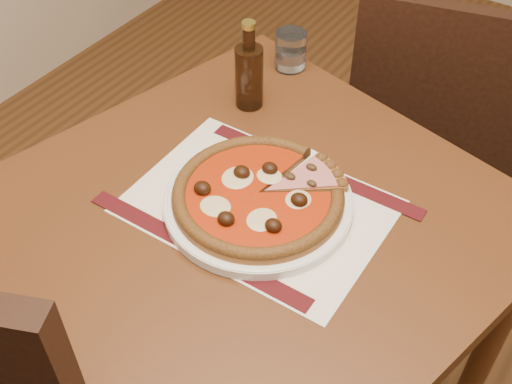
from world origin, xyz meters
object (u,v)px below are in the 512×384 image
plate (258,202)px  water_glass (291,50)px  pizza (258,194)px  table (250,250)px  chair_far (436,125)px  bottle (249,74)px

plate → water_glass: bearing=114.1°
plate → pizza: size_ratio=1.11×
table → pizza: (0.01, 0.02, 0.13)m
table → water_glass: bearing=112.5°
chair_far → bottle: bottle is taller
pizza → water_glass: 0.43m
table → bottle: bearing=124.0°
table → chair_far: size_ratio=1.09×
chair_far → pizza: 0.74m
chair_far → pizza: (-0.09, -0.69, 0.27)m
chair_far → plate: size_ratio=2.79×
bottle → plate: bearing=-53.1°
table → chair_far: chair_far is taller
water_glass → pizza: bearing=-65.9°
plate → pizza: 0.02m
bottle → chair_far: bearing=59.8°
chair_far → water_glass: (-0.27, -0.29, 0.28)m
table → plate: plate is taller
pizza → bottle: (-0.17, 0.23, 0.04)m
chair_far → water_glass: size_ratio=10.93×
table → chair_far: bearing=82.2°
plate → pizza: bearing=-117.8°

